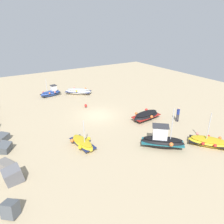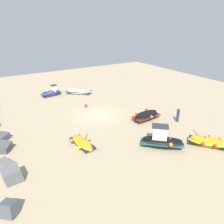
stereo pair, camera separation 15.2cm
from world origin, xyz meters
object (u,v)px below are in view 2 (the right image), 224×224
at_px(fishing_boat_2, 51,93).
at_px(fishing_boat_5, 208,142).
at_px(fishing_boat_3, 79,91).
at_px(person_walking, 178,114).
at_px(mooring_buoy_0, 86,105).
at_px(fishing_boat_1, 82,143).
at_px(fishing_boat_4, 146,116).
at_px(fishing_boat_0, 162,140).

relative_size(fishing_boat_2, fishing_boat_5, 0.88).
distance_m(fishing_boat_3, fishing_boat_5, 20.49).
height_order(person_walking, mooring_buoy_0, person_walking).
bearing_deg(fishing_boat_2, fishing_boat_1, -105.84).
height_order(fishing_boat_1, fishing_boat_3, fishing_boat_1).
height_order(fishing_boat_1, fishing_boat_4, fishing_boat_1).
height_order(fishing_boat_3, fishing_boat_4, fishing_boat_4).
distance_m(fishing_boat_1, person_walking, 11.32).
relative_size(fishing_boat_0, fishing_boat_4, 1.05).
distance_m(person_walking, mooring_buoy_0, 11.59).
relative_size(fishing_boat_3, person_walking, 2.36).
relative_size(fishing_boat_2, fishing_boat_4, 0.87).
distance_m(fishing_boat_0, fishing_boat_3, 18.08).
bearing_deg(fishing_boat_2, person_walking, -69.08).
bearing_deg(fishing_boat_0, person_walking, -109.08).
height_order(fishing_boat_1, person_walking, fishing_boat_1).
bearing_deg(fishing_boat_4, fishing_boat_1, -176.49).
relative_size(fishing_boat_3, fishing_boat_5, 1.12).
xyz_separation_m(fishing_boat_0, fishing_boat_1, (3.91, 5.94, -0.37)).
bearing_deg(person_walking, fishing_boat_4, -82.92).
bearing_deg(mooring_buoy_0, person_walking, -143.09).
relative_size(fishing_boat_1, fishing_boat_5, 0.89).
distance_m(fishing_boat_3, fishing_boat_4, 13.13).
xyz_separation_m(fishing_boat_3, fishing_boat_5, (-20.11, -3.91, -0.07)).
bearing_deg(fishing_boat_0, fishing_boat_3, -48.05).
relative_size(fishing_boat_0, fishing_boat_5, 1.06).
relative_size(fishing_boat_1, fishing_boat_2, 1.01).
relative_size(fishing_boat_4, person_walking, 2.14).
distance_m(fishing_boat_1, fishing_boat_2, 15.61).
distance_m(fishing_boat_4, mooring_buoy_0, 8.20).
xyz_separation_m(fishing_boat_4, person_walking, (-2.26, -2.65, 0.51)).
height_order(fishing_boat_2, fishing_boat_5, fishing_boat_5).
xyz_separation_m(fishing_boat_0, mooring_buoy_0, (12.23, 1.62, -0.39)).
distance_m(fishing_boat_2, fishing_boat_3, 4.11).
relative_size(fishing_boat_0, person_walking, 2.25).
bearing_deg(fishing_boat_4, person_walking, -45.69).
bearing_deg(fishing_boat_3, fishing_boat_0, -48.87).
height_order(fishing_boat_4, person_walking, person_walking).
xyz_separation_m(fishing_boat_1, mooring_buoy_0, (8.32, -4.32, -0.02)).
height_order(fishing_boat_0, fishing_boat_1, fishing_boat_0).
xyz_separation_m(fishing_boat_4, mooring_buoy_0, (6.99, 4.29, -0.14)).
bearing_deg(fishing_boat_4, mooring_buoy_0, 116.31).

